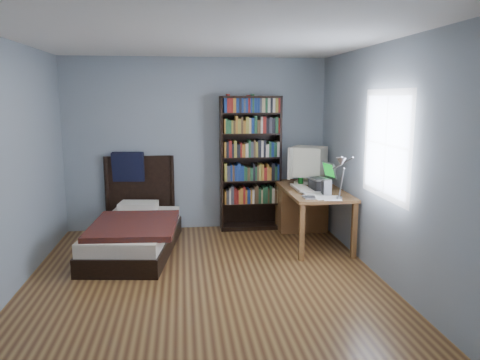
{
  "coord_description": "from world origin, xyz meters",
  "views": [
    {
      "loc": [
        -0.21,
        -4.76,
        1.94
      ],
      "look_at": [
        0.44,
        0.53,
        0.99
      ],
      "focal_mm": 35.0,
      "sensor_mm": 36.0,
      "label": 1
    }
  ],
  "objects_px": {
    "desk": "(304,205)",
    "soda_can": "(301,182)",
    "speaker": "(327,187)",
    "bed": "(135,230)",
    "keyboard": "(302,188)",
    "desk_lamp": "(341,166)",
    "bookshelf": "(250,163)",
    "laptop": "(320,182)",
    "crt_monitor": "(307,162)"
  },
  "relations": [
    {
      "from": "desk_lamp",
      "to": "bookshelf",
      "type": "relative_size",
      "value": 0.29
    },
    {
      "from": "desk_lamp",
      "to": "bed",
      "type": "relative_size",
      "value": 0.27
    },
    {
      "from": "desk",
      "to": "speaker",
      "type": "distance_m",
      "value": 0.95
    },
    {
      "from": "laptop",
      "to": "bed",
      "type": "relative_size",
      "value": 0.18
    },
    {
      "from": "crt_monitor",
      "to": "bookshelf",
      "type": "relative_size",
      "value": 0.33
    },
    {
      "from": "soda_can",
      "to": "speaker",
      "type": "bearing_deg",
      "value": -73.73
    },
    {
      "from": "desk",
      "to": "keyboard",
      "type": "height_order",
      "value": "keyboard"
    },
    {
      "from": "speaker",
      "to": "laptop",
      "type": "bearing_deg",
      "value": 83.28
    },
    {
      "from": "soda_can",
      "to": "bookshelf",
      "type": "xyz_separation_m",
      "value": [
        -0.61,
        0.56,
        0.19
      ]
    },
    {
      "from": "crt_monitor",
      "to": "speaker",
      "type": "height_order",
      "value": "crt_monitor"
    },
    {
      "from": "bed",
      "to": "desk_lamp",
      "type": "bearing_deg",
      "value": -22.37
    },
    {
      "from": "laptop",
      "to": "soda_can",
      "type": "bearing_deg",
      "value": 130.16
    },
    {
      "from": "crt_monitor",
      "to": "soda_can",
      "type": "bearing_deg",
      "value": -122.49
    },
    {
      "from": "soda_can",
      "to": "bookshelf",
      "type": "bearing_deg",
      "value": 137.58
    },
    {
      "from": "crt_monitor",
      "to": "keyboard",
      "type": "height_order",
      "value": "crt_monitor"
    },
    {
      "from": "desk",
      "to": "laptop",
      "type": "distance_m",
      "value": 0.65
    },
    {
      "from": "soda_can",
      "to": "bookshelf",
      "type": "height_order",
      "value": "bookshelf"
    },
    {
      "from": "desk",
      "to": "desk_lamp",
      "type": "height_order",
      "value": "desk_lamp"
    },
    {
      "from": "desk",
      "to": "desk_lamp",
      "type": "xyz_separation_m",
      "value": [
        0.02,
        -1.45,
        0.77
      ]
    },
    {
      "from": "keyboard",
      "to": "bed",
      "type": "height_order",
      "value": "bed"
    },
    {
      "from": "desk_lamp",
      "to": "bed",
      "type": "distance_m",
      "value": 2.72
    },
    {
      "from": "crt_monitor",
      "to": "laptop",
      "type": "bearing_deg",
      "value": -84.99
    },
    {
      "from": "keyboard",
      "to": "speaker",
      "type": "relative_size",
      "value": 2.55
    },
    {
      "from": "soda_can",
      "to": "bed",
      "type": "relative_size",
      "value": 0.06
    },
    {
      "from": "laptop",
      "to": "keyboard",
      "type": "bearing_deg",
      "value": 176.33
    },
    {
      "from": "soda_can",
      "to": "desk",
      "type": "bearing_deg",
      "value": 63.28
    },
    {
      "from": "keyboard",
      "to": "soda_can",
      "type": "bearing_deg",
      "value": 79.48
    },
    {
      "from": "desk",
      "to": "speaker",
      "type": "height_order",
      "value": "speaker"
    },
    {
      "from": "desk_lamp",
      "to": "bed",
      "type": "height_order",
      "value": "desk_lamp"
    },
    {
      "from": "laptop",
      "to": "soda_can",
      "type": "xyz_separation_m",
      "value": [
        -0.2,
        0.24,
        -0.04
      ]
    },
    {
      "from": "desk_lamp",
      "to": "bookshelf",
      "type": "xyz_separation_m",
      "value": [
        -0.76,
        1.77,
        -0.21
      ]
    },
    {
      "from": "crt_monitor",
      "to": "bookshelf",
      "type": "height_order",
      "value": "bookshelf"
    },
    {
      "from": "desk_lamp",
      "to": "speaker",
      "type": "relative_size",
      "value": 2.88
    },
    {
      "from": "desk",
      "to": "laptop",
      "type": "bearing_deg",
      "value": -80.6
    },
    {
      "from": "laptop",
      "to": "crt_monitor",
      "type": "bearing_deg",
      "value": 95.01
    },
    {
      "from": "desk_lamp",
      "to": "speaker",
      "type": "distance_m",
      "value": 0.7
    },
    {
      "from": "speaker",
      "to": "bed",
      "type": "xyz_separation_m",
      "value": [
        -2.4,
        0.37,
        -0.57
      ]
    },
    {
      "from": "keyboard",
      "to": "speaker",
      "type": "bearing_deg",
      "value": -61.58
    },
    {
      "from": "crt_monitor",
      "to": "bookshelf",
      "type": "distance_m",
      "value": 0.84
    },
    {
      "from": "keyboard",
      "to": "desk_lamp",
      "type": "bearing_deg",
      "value": -80.56
    },
    {
      "from": "desk",
      "to": "soda_can",
      "type": "bearing_deg",
      "value": -116.72
    },
    {
      "from": "laptop",
      "to": "bed",
      "type": "height_order",
      "value": "bed"
    },
    {
      "from": "desk",
      "to": "keyboard",
      "type": "distance_m",
      "value": 0.6
    },
    {
      "from": "desk_lamp",
      "to": "crt_monitor",
      "type": "bearing_deg",
      "value": 89.32
    },
    {
      "from": "keyboard",
      "to": "crt_monitor",
      "type": "bearing_deg",
      "value": 66.48
    },
    {
      "from": "desk",
      "to": "keyboard",
      "type": "xyz_separation_m",
      "value": [
        -0.16,
        -0.47,
        0.33
      ]
    },
    {
      "from": "bookshelf",
      "to": "speaker",
      "type": "bearing_deg",
      "value": -55.88
    },
    {
      "from": "desk_lamp",
      "to": "soda_can",
      "type": "bearing_deg",
      "value": 96.72
    },
    {
      "from": "bookshelf",
      "to": "bed",
      "type": "xyz_separation_m",
      "value": [
        -1.61,
        -0.8,
        -0.72
      ]
    },
    {
      "from": "crt_monitor",
      "to": "soda_can",
      "type": "distance_m",
      "value": 0.38
    }
  ]
}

